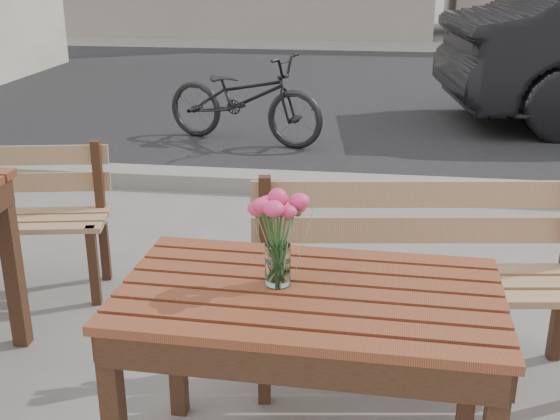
% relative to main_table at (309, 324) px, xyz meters
% --- Properties ---
extents(street, '(30.00, 8.12, 0.12)m').
position_rel_main_table_xyz_m(street, '(0.20, 5.07, -0.56)').
color(street, black).
rests_on(street, ground).
extents(main_table, '(1.17, 0.71, 0.71)m').
position_rel_main_table_xyz_m(main_table, '(0.00, 0.00, 0.00)').
color(main_table, brown).
rests_on(main_table, ground).
extents(main_bench, '(1.40, 0.59, 0.85)m').
position_rel_main_table_xyz_m(main_bench, '(0.38, 0.74, -0.08)').
color(main_bench, '#97744E').
rests_on(main_bench, ground).
extents(main_vase, '(0.17, 0.17, 0.30)m').
position_rel_main_table_xyz_m(main_vase, '(-0.10, 0.02, 0.31)').
color(main_vase, white).
rests_on(main_vase, main_table).
extents(bicycle, '(1.65, 0.98, 0.82)m').
position_rel_main_table_xyz_m(bicycle, '(-1.03, 4.37, -0.18)').
color(bicycle, black).
rests_on(bicycle, ground).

